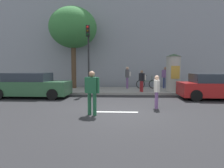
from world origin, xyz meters
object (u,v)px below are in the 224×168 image
object	(u,v)px
pedestrian_tallest	(128,75)
bicycle_leaning	(147,84)
pedestrian_with_bag	(142,79)
parked_car_dark	(216,87)
poster_column	(173,72)
pedestrian_in_light_jacket	(165,76)
street_tree	(73,28)
pedestrian_in_dark_shirt	(92,89)
traffic_light	(88,48)
parked_car_red	(31,86)
pedestrian_near_pole	(157,89)

from	to	relation	value
pedestrian_tallest	bicycle_leaning	xyz separation A→B (m)	(1.57, 0.00, -0.69)
pedestrian_with_bag	parked_car_dark	size ratio (longest dim) A/B	0.35
poster_column	pedestrian_in_light_jacket	bearing A→B (deg)	93.96
street_tree	parked_car_dark	size ratio (longest dim) A/B	1.54
pedestrian_in_dark_shirt	pedestrian_in_light_jacket	world-z (taller)	pedestrian_in_light_jacket
pedestrian_in_light_jacket	parked_car_dark	distance (m)	4.95
pedestrian_in_dark_shirt	pedestrian_tallest	size ratio (longest dim) A/B	0.96
traffic_light	poster_column	distance (m)	6.34
pedestrian_in_dark_shirt	parked_car_red	bearing A→B (deg)	136.02
pedestrian_in_light_jacket	bicycle_leaning	size ratio (longest dim) A/B	1.00
pedestrian_in_light_jacket	poster_column	bearing A→B (deg)	-86.04
poster_column	street_tree	distance (m)	8.69
pedestrian_tallest	parked_car_dark	size ratio (longest dim) A/B	0.42
traffic_light	pedestrian_near_pole	distance (m)	6.29
poster_column	pedestrian_in_dark_shirt	size ratio (longest dim) A/B	1.58
poster_column	pedestrian_with_bag	distance (m)	2.43
pedestrian_with_bag	parked_car_red	distance (m)	7.30
pedestrian_near_pole	pedestrian_in_dark_shirt	distance (m)	3.06
pedestrian_in_light_jacket	parked_car_dark	world-z (taller)	pedestrian_in_light_jacket
pedestrian_tallest	pedestrian_with_bag	world-z (taller)	pedestrian_tallest
pedestrian_in_light_jacket	parked_car_red	distance (m)	10.22
pedestrian_near_pole	pedestrian_in_light_jacket	size ratio (longest dim) A/B	0.85
traffic_light	pedestrian_in_light_jacket	bearing A→B (deg)	25.67
pedestrian_in_dark_shirt	bicycle_leaning	world-z (taller)	pedestrian_in_dark_shirt
pedestrian_near_pole	pedestrian_with_bag	xyz separation A→B (m)	(-0.11, 4.81, 0.17)
pedestrian_tallest	pedestrian_in_light_jacket	bearing A→B (deg)	5.55
traffic_light	pedestrian_in_dark_shirt	world-z (taller)	traffic_light
bicycle_leaning	pedestrian_in_light_jacket	bearing A→B (deg)	11.02
pedestrian_near_pole	pedestrian_in_light_jacket	world-z (taller)	pedestrian_in_light_jacket
street_tree	parked_car_red	size ratio (longest dim) A/B	1.43
pedestrian_in_dark_shirt	pedestrian_in_light_jacket	size ratio (longest dim) A/B	0.97
pedestrian_near_pole	pedestrian_tallest	world-z (taller)	pedestrian_tallest
street_tree	pedestrian_with_bag	xyz separation A→B (m)	(5.40, -2.31, -4.05)
street_tree	pedestrian_with_bag	size ratio (longest dim) A/B	4.36
pedestrian_near_pole	bicycle_leaning	bearing A→B (deg)	85.59
pedestrian_in_dark_shirt	parked_car_red	xyz separation A→B (m)	(-4.42, 4.26, -0.27)
poster_column	bicycle_leaning	world-z (taller)	poster_column
poster_column	pedestrian_in_light_jacket	distance (m)	1.93
street_tree	pedestrian_near_pole	bearing A→B (deg)	-52.26
pedestrian_tallest	pedestrian_in_light_jacket	size ratio (longest dim) A/B	1.01
bicycle_leaning	parked_car_dark	size ratio (longest dim) A/B	0.41
pedestrian_near_pole	pedestrian_with_bag	size ratio (longest dim) A/B	0.98
pedestrian_tallest	bicycle_leaning	distance (m)	1.72
pedestrian_near_pole	parked_car_red	xyz separation A→B (m)	(-7.15, 2.90, -0.13)
traffic_light	pedestrian_with_bag	xyz separation A→B (m)	(3.72, 0.39, -2.14)
poster_column	parked_car_red	size ratio (longest dim) A/B	0.58
street_tree	pedestrian_in_dark_shirt	xyz separation A→B (m)	(2.78, -8.49, -4.07)
pedestrian_near_pole	pedestrian_in_dark_shirt	size ratio (longest dim) A/B	0.87
traffic_light	parked_car_dark	size ratio (longest dim) A/B	1.06
pedestrian_in_light_jacket	pedestrian_with_bag	distance (m)	3.29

